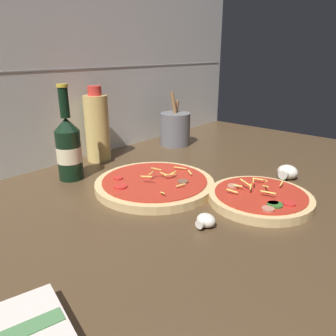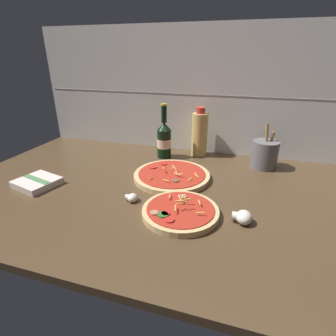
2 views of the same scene
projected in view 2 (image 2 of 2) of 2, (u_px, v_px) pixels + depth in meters
counter_slab at (168, 194)px, 93.88cm from camera, size 160.00×90.00×2.50cm
tile_backsplash at (196, 94)px, 122.28cm from camera, size 160.00×1.13×60.00cm
pizza_near at (180, 211)px, 79.14cm from camera, size 23.30×23.30×5.64cm
pizza_far at (172, 176)px, 102.56cm from camera, size 29.66×29.66×5.27cm
beer_bottle at (164, 139)px, 120.99cm from camera, size 6.55×6.55×24.88cm
oil_bottle at (200, 134)px, 122.80cm from camera, size 7.40×7.40×22.82cm
mushroom_left at (243, 217)px, 75.07cm from camera, size 5.69×5.42×3.79cm
mushroom_right at (132, 198)px, 86.30cm from camera, size 4.08×3.89×2.72cm
utensil_crock at (265, 154)px, 110.89cm from camera, size 10.80×10.80×18.86cm
dish_towel at (37, 182)px, 96.94cm from camera, size 16.56×15.90×2.56cm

